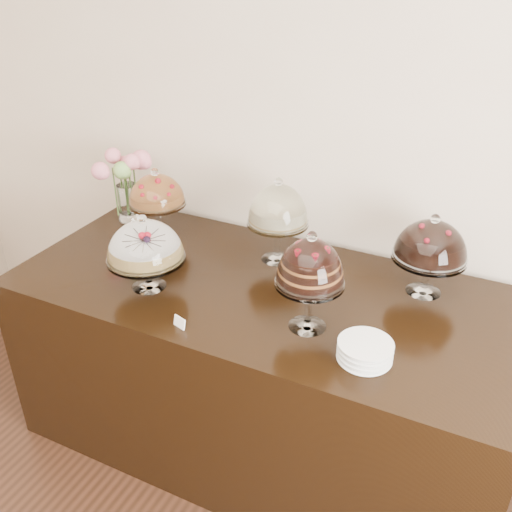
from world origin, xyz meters
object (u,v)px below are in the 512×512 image
at_px(cake_stand_cheesecake, 278,209).
at_px(flower_vase, 126,177).
at_px(cake_stand_sugar_sponge, 145,244).
at_px(cake_stand_dark_choco, 431,244).
at_px(cake_stand_choco_layer, 310,266).
at_px(display_counter, 261,367).
at_px(cake_stand_fruit_tart, 157,193).
at_px(plate_stack, 365,351).

height_order(cake_stand_cheesecake, flower_vase, cake_stand_cheesecake).
relative_size(cake_stand_sugar_sponge, cake_stand_dark_choco, 0.94).
distance_m(cake_stand_choco_layer, cake_stand_dark_choco, 0.58).
relative_size(display_counter, cake_stand_dark_choco, 6.00).
bearing_deg(cake_stand_choco_layer, cake_stand_dark_choco, 51.72).
bearing_deg(display_counter, cake_stand_cheesecake, 98.65).
bearing_deg(cake_stand_fruit_tart, plate_stack, -22.13).
height_order(cake_stand_sugar_sponge, cake_stand_fruit_tart, cake_stand_fruit_tart).
bearing_deg(display_counter, flower_vase, 161.41).
xyz_separation_m(cake_stand_choco_layer, cake_stand_dark_choco, (0.36, 0.45, -0.04)).
height_order(cake_stand_dark_choco, cake_stand_fruit_tart, cake_stand_dark_choco).
relative_size(cake_stand_cheesecake, plate_stack, 2.11).
height_order(display_counter, cake_stand_sugar_sponge, cake_stand_sugar_sponge).
distance_m(cake_stand_choco_layer, flower_vase, 1.32).
relative_size(cake_stand_choco_layer, plate_stack, 2.13).
distance_m(display_counter, cake_stand_dark_choco, 0.98).
relative_size(cake_stand_fruit_tart, plate_stack, 1.87).
height_order(display_counter, cake_stand_cheesecake, cake_stand_cheesecake).
height_order(display_counter, cake_stand_dark_choco, cake_stand_dark_choco).
bearing_deg(cake_stand_fruit_tart, cake_stand_cheesecake, 3.33).
distance_m(cake_stand_dark_choco, cake_stand_fruit_tart, 1.32).
relative_size(cake_stand_cheesecake, cake_stand_dark_choco, 1.12).
bearing_deg(cake_stand_choco_layer, cake_stand_sugar_sponge, -177.65).
height_order(display_counter, cake_stand_choco_layer, cake_stand_choco_layer).
distance_m(cake_stand_sugar_sponge, flower_vase, 0.72).
bearing_deg(cake_stand_sugar_sponge, flower_vase, 133.39).
relative_size(cake_stand_sugar_sponge, flower_vase, 0.89).
height_order(display_counter, flower_vase, flower_vase).
xyz_separation_m(cake_stand_sugar_sponge, plate_stack, (0.99, -0.07, -0.17)).
bearing_deg(cake_stand_dark_choco, plate_stack, -100.03).
relative_size(display_counter, cake_stand_fruit_tart, 6.06).
relative_size(cake_stand_sugar_sponge, cake_stand_fruit_tart, 0.95).
bearing_deg(display_counter, plate_stack, -26.91).
height_order(display_counter, plate_stack, plate_stack).
xyz_separation_m(cake_stand_sugar_sponge, flower_vase, (-0.49, 0.52, 0.03)).
xyz_separation_m(cake_stand_cheesecake, flower_vase, (-0.90, 0.06, -0.02)).
distance_m(display_counter, plate_stack, 0.78).
xyz_separation_m(cake_stand_choco_layer, flower_vase, (-1.22, 0.49, -0.03)).
bearing_deg(plate_stack, cake_stand_fruit_tart, 157.87).
bearing_deg(flower_vase, display_counter, -18.59).
bearing_deg(display_counter, cake_stand_sugar_sponge, -154.88).
bearing_deg(cake_stand_fruit_tart, cake_stand_choco_layer, -22.46).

